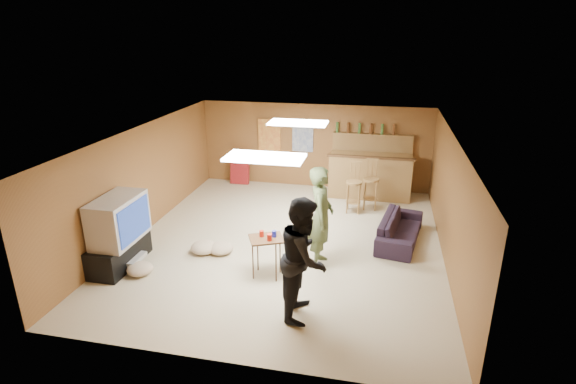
% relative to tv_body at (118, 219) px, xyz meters
% --- Properties ---
extents(ground, '(7.00, 7.00, 0.00)m').
position_rel_tv_body_xyz_m(ground, '(2.65, 1.50, -0.90)').
color(ground, '#B9AC8D').
rests_on(ground, ground).
extents(ceiling, '(6.00, 7.00, 0.02)m').
position_rel_tv_body_xyz_m(ceiling, '(2.65, 1.50, 1.30)').
color(ceiling, silver).
rests_on(ceiling, ground).
extents(wall_back, '(6.00, 0.02, 2.20)m').
position_rel_tv_body_xyz_m(wall_back, '(2.65, 5.00, 0.20)').
color(wall_back, brown).
rests_on(wall_back, ground).
extents(wall_front, '(6.00, 0.02, 2.20)m').
position_rel_tv_body_xyz_m(wall_front, '(2.65, -2.00, 0.20)').
color(wall_front, brown).
rests_on(wall_front, ground).
extents(wall_left, '(0.02, 7.00, 2.20)m').
position_rel_tv_body_xyz_m(wall_left, '(-0.35, 1.50, 0.20)').
color(wall_left, brown).
rests_on(wall_left, ground).
extents(wall_right, '(0.02, 7.00, 2.20)m').
position_rel_tv_body_xyz_m(wall_right, '(5.65, 1.50, 0.20)').
color(wall_right, brown).
rests_on(wall_right, ground).
extents(tv_stand, '(0.55, 1.30, 0.50)m').
position_rel_tv_body_xyz_m(tv_stand, '(-0.07, 0.00, -0.65)').
color(tv_stand, black).
rests_on(tv_stand, ground).
extents(dvd_box, '(0.35, 0.50, 0.08)m').
position_rel_tv_body_xyz_m(dvd_box, '(0.15, 0.00, -0.75)').
color(dvd_box, '#B2B2B7').
rests_on(dvd_box, tv_stand).
extents(tv_body, '(0.60, 1.10, 0.80)m').
position_rel_tv_body_xyz_m(tv_body, '(0.00, 0.00, 0.00)').
color(tv_body, '#B2B2B7').
rests_on(tv_body, tv_stand).
extents(tv_screen, '(0.02, 0.95, 0.65)m').
position_rel_tv_body_xyz_m(tv_screen, '(0.31, 0.00, 0.00)').
color(tv_screen, navy).
rests_on(tv_screen, tv_body).
extents(bar_counter, '(2.00, 0.60, 1.10)m').
position_rel_tv_body_xyz_m(bar_counter, '(4.15, 4.45, -0.35)').
color(bar_counter, brown).
rests_on(bar_counter, ground).
extents(bar_lip, '(2.10, 0.12, 0.05)m').
position_rel_tv_body_xyz_m(bar_lip, '(4.15, 4.20, 0.20)').
color(bar_lip, '#3F2714').
rests_on(bar_lip, bar_counter).
extents(bar_shelf, '(2.00, 0.18, 0.05)m').
position_rel_tv_body_xyz_m(bar_shelf, '(4.15, 4.90, 0.60)').
color(bar_shelf, brown).
rests_on(bar_shelf, bar_backing).
extents(bar_backing, '(2.00, 0.14, 0.60)m').
position_rel_tv_body_xyz_m(bar_backing, '(4.15, 4.92, 0.30)').
color(bar_backing, brown).
rests_on(bar_backing, bar_counter).
extents(poster_left, '(0.60, 0.03, 0.85)m').
position_rel_tv_body_xyz_m(poster_left, '(1.45, 4.96, 0.45)').
color(poster_left, '#BF3F26').
rests_on(poster_left, wall_back).
extents(poster_right, '(0.55, 0.03, 0.80)m').
position_rel_tv_body_xyz_m(poster_right, '(2.35, 4.96, 0.45)').
color(poster_right, '#334C99').
rests_on(poster_right, wall_back).
extents(folding_chair_stack, '(0.50, 0.26, 0.91)m').
position_rel_tv_body_xyz_m(folding_chair_stack, '(0.65, 4.80, -0.45)').
color(folding_chair_stack, maroon).
rests_on(folding_chair_stack, ground).
extents(ceiling_panel_front, '(1.20, 0.60, 0.04)m').
position_rel_tv_body_xyz_m(ceiling_panel_front, '(2.65, 0.00, 1.27)').
color(ceiling_panel_front, white).
rests_on(ceiling_panel_front, ceiling).
extents(ceiling_panel_back, '(1.20, 0.60, 0.04)m').
position_rel_tv_body_xyz_m(ceiling_panel_back, '(2.65, 2.70, 1.27)').
color(ceiling_panel_back, white).
rests_on(ceiling_panel_back, ceiling).
extents(person_olive, '(0.49, 0.70, 1.83)m').
position_rel_tv_body_xyz_m(person_olive, '(3.43, 0.80, 0.02)').
color(person_olive, '#495833').
rests_on(person_olive, ground).
extents(person_black, '(0.71, 0.90, 1.84)m').
position_rel_tv_body_xyz_m(person_black, '(3.40, -0.72, 0.02)').
color(person_black, black).
rests_on(person_black, ground).
extents(sofa, '(0.98, 1.86, 0.52)m').
position_rel_tv_body_xyz_m(sofa, '(4.86, 2.04, -0.64)').
color(sofa, black).
rests_on(sofa, ground).
extents(tray_table, '(0.69, 0.63, 0.72)m').
position_rel_tv_body_xyz_m(tray_table, '(2.60, 0.19, -0.54)').
color(tray_table, '#3F2714').
rests_on(tray_table, ground).
extents(cup_red_near, '(0.09, 0.09, 0.11)m').
position_rel_tv_body_xyz_m(cup_red_near, '(2.51, 0.22, -0.13)').
color(cup_red_near, '#A5180B').
rests_on(cup_red_near, tray_table).
extents(cup_red_far, '(0.10, 0.10, 0.12)m').
position_rel_tv_body_xyz_m(cup_red_far, '(2.68, 0.10, -0.12)').
color(cup_red_far, '#A5180B').
rests_on(cup_red_far, tray_table).
extents(cup_blue, '(0.10, 0.10, 0.11)m').
position_rel_tv_body_xyz_m(cup_blue, '(2.72, 0.26, -0.13)').
color(cup_blue, navy).
rests_on(cup_blue, tray_table).
extents(bar_stool_left, '(0.48, 0.48, 1.21)m').
position_rel_tv_body_xyz_m(bar_stool_left, '(3.83, 3.37, -0.29)').
color(bar_stool_left, brown).
rests_on(bar_stool_left, ground).
extents(bar_stool_right, '(0.52, 0.52, 1.24)m').
position_rel_tv_body_xyz_m(bar_stool_right, '(4.21, 3.67, -0.28)').
color(bar_stool_right, brown).
rests_on(bar_stool_right, ground).
extents(cushion_near_tv, '(0.63, 0.63, 0.22)m').
position_rel_tv_body_xyz_m(cushion_near_tv, '(1.21, 0.76, -0.79)').
color(cushion_near_tv, tan).
rests_on(cushion_near_tv, ground).
extents(cushion_mid, '(0.61, 0.61, 0.21)m').
position_rel_tv_body_xyz_m(cushion_mid, '(1.54, 0.81, -0.80)').
color(cushion_mid, tan).
rests_on(cushion_mid, ground).
extents(cushion_far, '(0.53, 0.53, 0.20)m').
position_rel_tv_body_xyz_m(cushion_far, '(0.43, -0.22, -0.80)').
color(cushion_far, tan).
rests_on(cushion_far, ground).
extents(bottle_row, '(1.48, 0.08, 0.26)m').
position_rel_tv_body_xyz_m(bottle_row, '(3.95, 4.88, 0.75)').
color(bottle_row, '#3F7233').
rests_on(bottle_row, bar_shelf).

